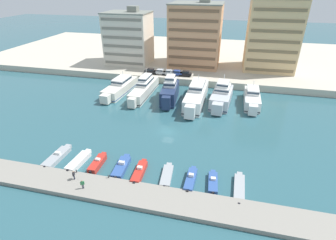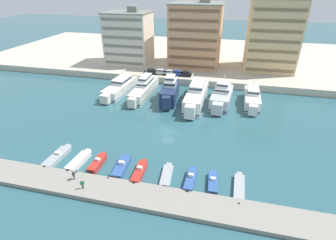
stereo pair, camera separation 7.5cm
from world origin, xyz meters
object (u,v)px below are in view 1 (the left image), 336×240
Objects in this scene: motorboat_grey_far_left at (57,157)px; motorboat_grey_center_right at (167,175)px; yacht_ivory_left at (144,88)px; yacht_white_center_right at (252,98)px; yacht_ivory_far_left at (120,87)px; car_black_center at (186,73)px; car_black_far_left at (150,71)px; motorboat_white_left at (79,161)px; motorboat_blue_right at (213,182)px; yacht_silver_center at (222,96)px; motorboat_red_mid_left at (98,163)px; car_blue_center_left at (177,73)px; pedestrian_mid_deck at (82,184)px; motorboat_red_center at (140,172)px; yacht_white_center_left at (196,95)px; motorboat_blue_mid_right at (191,180)px; motorboat_blue_center_left at (122,167)px; motorboat_grey_far_right at (239,188)px; car_silver_mid_left at (169,72)px; pedestrian_near_edge at (74,174)px; yacht_navy_mid_left at (170,92)px; car_silver_left at (160,72)px.

motorboat_grey_center_right is (22.15, -0.38, -0.09)m from motorboat_grey_far_left.
yacht_ivory_left is 1.33× the size of yacht_white_center_right.
motorboat_grey_far_left is (1.33, -34.91, -1.30)m from yacht_ivory_far_left.
car_black_far_left is at bearing -179.32° from car_black_center.
motorboat_grey_far_left reaches higher than motorboat_white_left.
motorboat_grey_far_left is 1.11× the size of motorboat_white_left.
yacht_ivory_left reaches higher than motorboat_blue_right.
yacht_silver_center is 2.73× the size of motorboat_red_mid_left.
car_blue_center_left is 3.11m from car_black_center.
motorboat_red_mid_left is at bearing 98.04° from pedestrian_mid_deck.
motorboat_white_left is 1.71× the size of car_black_center.
motorboat_red_center is 1.64× the size of car_black_center.
motorboat_blue_mid_right is (3.84, -33.49, -1.73)m from yacht_white_center_left.
motorboat_blue_center_left is at bearing 62.17° from pedestrian_mid_deck.
yacht_silver_center is 4.02× the size of car_black_far_left.
yacht_silver_center is 2.09× the size of motorboat_grey_far_right.
yacht_white_center_right reaches higher than motorboat_red_mid_left.
yacht_white_center_right is (39.27, 0.24, 0.09)m from yacht_ivory_far_left.
yacht_ivory_left is 35.65m from motorboat_blue_center_left.
motorboat_grey_far_left is 0.98× the size of motorboat_grey_far_right.
car_black_center is at bearing 109.86° from motorboat_grey_far_right.
yacht_silver_center is 2.51× the size of motorboat_grey_center_right.
car_silver_mid_left is 1.00× the size of car_black_center.
pedestrian_near_edge reaches higher than motorboat_blue_mid_right.
yacht_navy_mid_left reaches higher than motorboat_red_mid_left.
motorboat_grey_center_right is 52.06m from car_black_far_left.
yacht_ivory_far_left is at bearing 131.84° from motorboat_blue_right.
motorboat_grey_far_right is 52.63m from car_black_center.
yacht_ivory_far_left is at bearing 105.96° from motorboat_red_mid_left.
motorboat_grey_far_right is at bearing -70.14° from car_black_center.
motorboat_red_mid_left is (3.83, 0.16, 0.06)m from motorboat_white_left.
yacht_ivory_left reaches higher than pedestrian_mid_deck.
yacht_white_center_left is 35.65m from motorboat_grey_far_right.
yacht_ivory_left is at bearing 94.34° from pedestrian_mid_deck.
yacht_white_center_right is 9.20× the size of pedestrian_mid_deck.
yacht_ivory_left is at bearing 166.32° from yacht_navy_mid_left.
yacht_ivory_far_left reaches higher than motorboat_blue_right.
yacht_white_center_left reaches higher than motorboat_grey_far_left.
pedestrian_mid_deck is at bearing -139.57° from motorboat_red_center.
yacht_navy_mid_left is 8.87× the size of pedestrian_near_edge.
yacht_navy_mid_left is at bearing 120.33° from motorboat_grey_far_right.
car_black_far_left reaches higher than motorboat_red_mid_left.
yacht_silver_center is at bearing 77.66° from motorboat_grey_center_right.
yacht_white_center_left is 5.38× the size of car_silver_left.
yacht_ivory_left is 12.26× the size of pedestrian_mid_deck.
yacht_white_center_left is (16.12, -2.12, 0.24)m from yacht_ivory_left.
pedestrian_mid_deck is (-12.45, -6.80, 1.43)m from motorboat_grey_center_right.
yacht_white_center_right reaches higher than motorboat_grey_far_right.
motorboat_grey_far_right is (11.97, -33.52, -1.93)m from yacht_white_center_left.
car_silver_mid_left is at bearing 102.86° from motorboat_grey_center_right.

